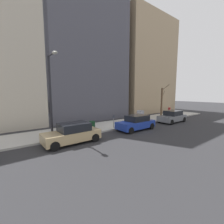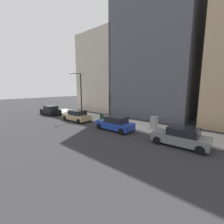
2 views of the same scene
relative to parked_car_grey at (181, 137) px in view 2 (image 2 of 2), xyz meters
The scene contains 12 objects.
ground_plane 6.90m from the parked_car_grey, 80.43° to the left, with size 120.00×120.00×0.00m, color #2B2B2D.
sidewalk 7.49m from the parked_car_grey, 65.10° to the left, with size 4.00×36.00×0.15m, color #B2AFA8.
parked_car_grey is the anchor object (origin of this frame).
parked_car_blue 6.80m from the parked_car_grey, 89.99° to the left, with size 1.96×4.22×1.52m.
parked_car_tan 13.72m from the parked_car_grey, 89.86° to the left, with size 1.99×4.24×1.52m.
parked_car_black 21.19m from the parked_car_grey, 89.85° to the left, with size 1.95×4.21×1.52m.
parking_meter 8.68m from the parked_car_grey, 79.44° to the left, with size 0.14×0.10×1.35m.
utility_box 4.21m from the parked_car_grey, 54.58° to the left, with size 0.83×0.61×1.43m.
streetlamp 15.17m from the parked_car_grey, 84.48° to the left, with size 1.97×0.32×6.50m.
trash_bin 11.03m from the parked_car_grey, 79.33° to the left, with size 0.56×0.56×0.90m, color #14381E.
office_block_center 18.55m from the parked_car_grey, 31.01° to the left, with size 12.15×12.15×23.75m, color #4C4C56.
office_tower_right 22.21m from the parked_car_grey, 57.80° to the left, with size 9.32×9.32×14.65m, color #BCB29E.
Camera 2 is at (-13.33, -10.06, 4.60)m, focal length 24.00 mm.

